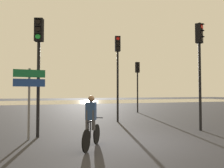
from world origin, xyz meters
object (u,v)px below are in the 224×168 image
traffic_light_center (118,63)px  traffic_light_near_left (39,54)px  traffic_light_far_right (137,77)px  traffic_light_near_right (200,56)px  direction_sign_post (29,90)px  cyclist (91,122)px

traffic_light_center → traffic_light_near_left: bearing=49.0°
traffic_light_near_left → traffic_light_far_right: size_ratio=1.06×
traffic_light_near_right → traffic_light_center: bearing=-82.6°
traffic_light_far_right → traffic_light_center: (-3.66, -5.03, 0.46)m
direction_sign_post → traffic_light_near_right: bearing=173.3°
traffic_light_near_left → cyclist: 3.63m
traffic_light_near_right → cyclist: size_ratio=3.01×
traffic_light_near_right → traffic_light_far_right: bearing=-122.6°
traffic_light_near_left → traffic_light_center: bearing=-126.5°
traffic_light_near_left → cyclist: (1.57, -2.26, -2.37)m
traffic_light_far_right → traffic_light_center: traffic_light_center is taller
traffic_light_near_right → direction_sign_post: traffic_light_near_right is taller
traffic_light_near_right → traffic_light_far_right: (1.11, 8.98, -0.35)m
direction_sign_post → traffic_light_far_right: bearing=-138.1°
cyclist → traffic_light_near_left: bearing=155.6°
traffic_light_far_right → traffic_light_center: size_ratio=0.86×
traffic_light_near_right → traffic_light_far_right: size_ratio=1.12×
traffic_light_near_left → traffic_light_center: size_ratio=0.91×
traffic_light_center → cyclist: 6.72m
traffic_light_center → cyclist: bearing=75.5°
traffic_light_near_right → direction_sign_post: (-7.29, 0.37, -1.57)m
traffic_light_far_right → traffic_light_near_left: bearing=37.0°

